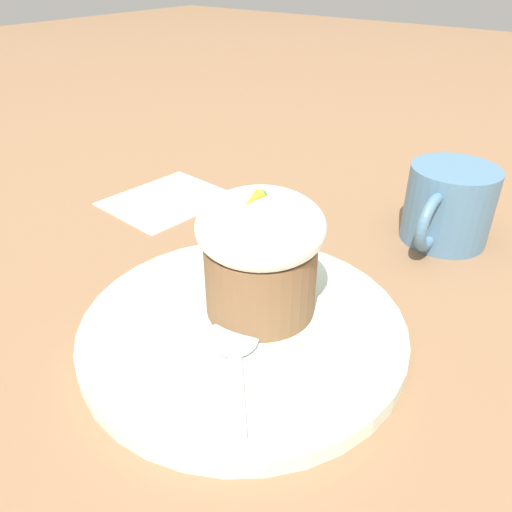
% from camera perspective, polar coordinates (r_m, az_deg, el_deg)
% --- Properties ---
extents(ground_plane, '(4.00, 4.00, 0.00)m').
position_cam_1_polar(ground_plane, '(0.42, -1.47, -9.06)').
color(ground_plane, '#846042').
extents(dessert_plate, '(0.27, 0.27, 0.02)m').
position_cam_1_polar(dessert_plate, '(0.42, -1.48, -8.26)').
color(dessert_plate, silver).
rests_on(dessert_plate, ground_plane).
extents(carrot_cake, '(0.10, 0.10, 0.11)m').
position_cam_1_polar(carrot_cake, '(0.40, -0.00, 0.75)').
color(carrot_cake, brown).
rests_on(carrot_cake, dessert_plate).
extents(spoon, '(0.11, 0.10, 0.01)m').
position_cam_1_polar(spoon, '(0.38, -2.46, -10.16)').
color(spoon, silver).
rests_on(spoon, dessert_plate).
extents(coffee_cup, '(0.13, 0.09, 0.08)m').
position_cam_1_polar(coffee_cup, '(0.57, 21.07, 5.42)').
color(coffee_cup, teal).
rests_on(coffee_cup, ground_plane).
extents(paper_napkin, '(0.15, 0.13, 0.00)m').
position_cam_1_polar(paper_napkin, '(0.65, -10.10, 6.38)').
color(paper_napkin, white).
rests_on(paper_napkin, ground_plane).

